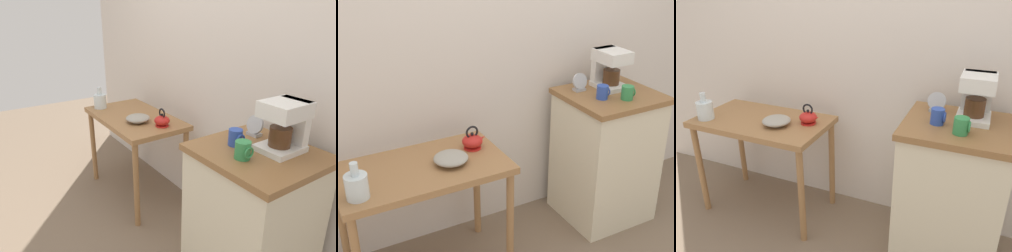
# 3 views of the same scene
# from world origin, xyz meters

# --- Properties ---
(ground_plane) EXTENTS (8.00, 8.00, 0.00)m
(ground_plane) POSITION_xyz_m (0.00, 0.00, 0.00)
(ground_plane) COLOR #7A6651
(back_wall) EXTENTS (4.40, 0.10, 2.80)m
(back_wall) POSITION_xyz_m (0.10, 0.46, 1.40)
(back_wall) COLOR silver
(back_wall) RESTS_ON ground_plane
(wooden_table) EXTENTS (0.94, 0.54, 0.74)m
(wooden_table) POSITION_xyz_m (-0.68, 0.06, 0.64)
(wooden_table) COLOR #9E7044
(wooden_table) RESTS_ON ground_plane
(kitchen_counter) EXTENTS (0.60, 0.56, 0.93)m
(kitchen_counter) POSITION_xyz_m (0.64, 0.07, 0.46)
(kitchen_counter) COLOR beige
(kitchen_counter) RESTS_ON ground_plane
(bowl_stoneware) EXTENTS (0.19, 0.19, 0.06)m
(bowl_stoneware) POSITION_xyz_m (-0.52, 0.01, 0.77)
(bowl_stoneware) COLOR #9E998C
(bowl_stoneware) RESTS_ON wooden_table
(teakettle) EXTENTS (0.15, 0.12, 0.14)m
(teakettle) POSITION_xyz_m (-0.34, 0.12, 0.79)
(teakettle) COLOR red
(teakettle) RESTS_ON wooden_table
(glass_carafe_vase) EXTENTS (0.11, 0.11, 0.19)m
(glass_carafe_vase) POSITION_xyz_m (-1.04, -0.09, 0.81)
(glass_carafe_vase) COLOR silver
(glass_carafe_vase) RESTS_ON wooden_table
(coffee_maker) EXTENTS (0.18, 0.22, 0.26)m
(coffee_maker) POSITION_xyz_m (0.70, 0.18, 1.07)
(coffee_maker) COLOR white
(coffee_maker) RESTS_ON kitchen_counter
(mug_blue) EXTENTS (0.08, 0.07, 0.09)m
(mug_blue) POSITION_xyz_m (0.53, 0.02, 0.97)
(mug_blue) COLOR #2D4CAD
(mug_blue) RESTS_ON kitchen_counter
(mug_tall_green) EXTENTS (0.08, 0.08, 0.09)m
(mug_tall_green) POSITION_xyz_m (0.66, -0.06, 0.97)
(mug_tall_green) COLOR #338C4C
(mug_tall_green) RESTS_ON kitchen_counter
(table_clock) EXTENTS (0.11, 0.05, 0.12)m
(table_clock) POSITION_xyz_m (0.49, 0.21, 0.98)
(table_clock) COLOR #B2B5BA
(table_clock) RESTS_ON kitchen_counter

